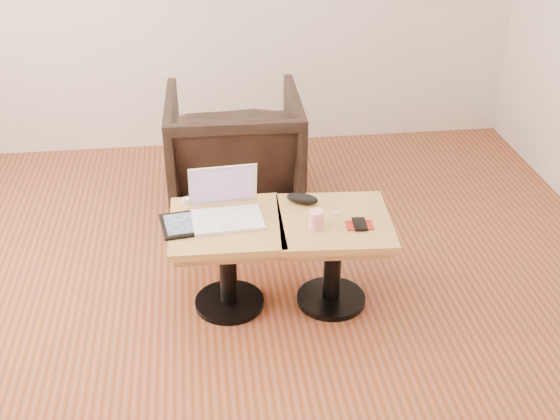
{
  "coord_description": "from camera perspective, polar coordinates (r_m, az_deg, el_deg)",
  "views": [
    {
      "loc": [
        -0.14,
        -2.78,
        2.26
      ],
      "look_at": [
        0.24,
        0.18,
        0.55
      ],
      "focal_mm": 45.0,
      "sensor_mm": 36.0,
      "label": 1
    }
  ],
  "objects": [
    {
      "name": "room_shell",
      "position": [
        2.93,
        -4.25,
        11.6
      ],
      "size": [
        4.52,
        4.52,
        2.71
      ],
      "color": "brown",
      "rests_on": "ground"
    },
    {
      "name": "striped_cup",
      "position": [
        3.37,
        2.93,
        -0.76
      ],
      "size": [
        0.08,
        0.08,
        0.09
      ],
      "primitive_type": "cylinder",
      "rotation": [
        0.0,
        0.0,
        0.08
      ],
      "color": "#EA375D",
      "rests_on": "side_table_right"
    },
    {
      "name": "earbuds_tangle",
      "position": [
        3.52,
        4.62,
        -0.19
      ],
      "size": [
        0.07,
        0.05,
        0.01
      ],
      "color": "white",
      "rests_on": "side_table_right"
    },
    {
      "name": "laptop",
      "position": [
        3.46,
        -4.41,
        0.13
      ],
      "size": [
        0.36,
        0.31,
        0.24
      ],
      "rotation": [
        0.0,
        0.0,
        0.07
      ],
      "color": "white",
      "rests_on": "side_table_left"
    },
    {
      "name": "phone_on_sleeve",
      "position": [
        3.42,
        6.49,
        -1.19
      ],
      "size": [
        0.14,
        0.12,
        0.02
      ],
      "rotation": [
        0.0,
        0.0,
        -0.06
      ],
      "color": "maroon",
      "rests_on": "side_table_right"
    },
    {
      "name": "tablet",
      "position": [
        3.43,
        -8.07,
        -1.2
      ],
      "size": [
        0.22,
        0.26,
        0.02
      ],
      "rotation": [
        0.0,
        0.0,
        0.14
      ],
      "color": "black",
      "rests_on": "side_table_left"
    },
    {
      "name": "glasses_case",
      "position": [
        3.59,
        1.82,
        0.94
      ],
      "size": [
        0.18,
        0.14,
        0.05
      ],
      "primitive_type": "ellipsoid",
      "rotation": [
        0.0,
        0.0,
        -0.46
      ],
      "color": "black",
      "rests_on": "side_table_right"
    },
    {
      "name": "armchair",
      "position": [
        4.46,
        -3.72,
        4.85
      ],
      "size": [
        0.84,
        0.86,
        0.77
      ],
      "primitive_type": "imported",
      "rotation": [
        0.0,
        0.0,
        3.11
      ],
      "color": "black",
      "rests_on": "ground"
    },
    {
      "name": "charging_adapter",
      "position": [
        3.63,
        -7.66,
        0.77
      ],
      "size": [
        0.05,
        0.05,
        0.02
      ],
      "primitive_type": "cube",
      "rotation": [
        0.0,
        0.0,
        0.35
      ],
      "color": "white",
      "rests_on": "side_table_left"
    },
    {
      "name": "side_table_left",
      "position": [
        3.51,
        -4.33,
        -2.76
      ],
      "size": [
        0.57,
        0.57,
        0.5
      ],
      "rotation": [
        0.0,
        0.0,
        -0.02
      ],
      "color": "black",
      "rests_on": "ground"
    },
    {
      "name": "side_table_right",
      "position": [
        3.53,
        4.38,
        -2.49
      ],
      "size": [
        0.59,
        0.59,
        0.5
      ],
      "rotation": [
        0.0,
        0.0,
        -0.07
      ],
      "color": "black",
      "rests_on": "ground"
    }
  ]
}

